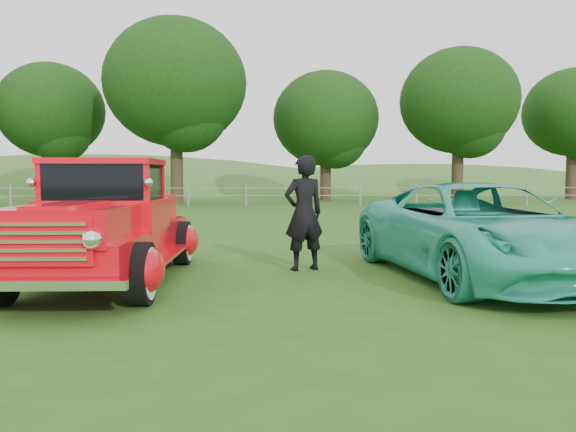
{
  "coord_description": "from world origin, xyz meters",
  "views": [
    {
      "loc": [
        0.63,
        -7.31,
        1.53
      ],
      "look_at": [
        1.08,
        1.2,
        0.93
      ],
      "focal_mm": 35.0,
      "sensor_mm": 36.0,
      "label": 1
    }
  ],
  "objects_px": {
    "tree_mid_west": "(51,111)",
    "red_pickup": "(107,227)",
    "man": "(304,213)",
    "tree_near_west": "(176,83)",
    "teal_sedan": "(479,231)",
    "tree_near_east": "(326,119)",
    "tree_far_east": "(573,113)",
    "tree_mid_east": "(459,101)"
  },
  "relations": [
    {
      "from": "tree_mid_west",
      "to": "red_pickup",
      "type": "distance_m",
      "value": 29.45
    },
    {
      "from": "tree_mid_west",
      "to": "man",
      "type": "bearing_deg",
      "value": -62.99
    },
    {
      "from": "tree_near_west",
      "to": "red_pickup",
      "type": "xyz_separation_m",
      "value": [
        2.45,
        -24.12,
        -6.0
      ]
    },
    {
      "from": "tree_mid_west",
      "to": "man",
      "type": "relative_size",
      "value": 4.52
    },
    {
      "from": "tree_mid_west",
      "to": "man",
      "type": "distance_m",
      "value": 29.81
    },
    {
      "from": "teal_sedan",
      "to": "man",
      "type": "bearing_deg",
      "value": 154.12
    },
    {
      "from": "tree_near_east",
      "to": "man",
      "type": "distance_m",
      "value": 27.81
    },
    {
      "from": "tree_near_east",
      "to": "tree_far_east",
      "type": "bearing_deg",
      "value": 3.37
    },
    {
      "from": "teal_sedan",
      "to": "man",
      "type": "relative_size",
      "value": 2.77
    },
    {
      "from": "tree_mid_east",
      "to": "red_pickup",
      "type": "distance_m",
      "value": 30.38
    },
    {
      "from": "tree_far_east",
      "to": "teal_sedan",
      "type": "bearing_deg",
      "value": -121.81
    },
    {
      "from": "red_pickup",
      "to": "tree_near_west",
      "type": "bearing_deg",
      "value": 97.1
    },
    {
      "from": "tree_near_west",
      "to": "tree_far_east",
      "type": "height_order",
      "value": "tree_near_west"
    },
    {
      "from": "tree_near_west",
      "to": "teal_sedan",
      "type": "xyz_separation_m",
      "value": [
        7.93,
        -24.13,
        -6.08
      ]
    },
    {
      "from": "tree_near_east",
      "to": "man",
      "type": "xyz_separation_m",
      "value": [
        -3.63,
        -27.24,
        -4.31
      ]
    },
    {
      "from": "tree_mid_west",
      "to": "tree_mid_east",
      "type": "bearing_deg",
      "value": -2.29
    },
    {
      "from": "tree_mid_east",
      "to": "teal_sedan",
      "type": "height_order",
      "value": "tree_mid_east"
    },
    {
      "from": "tree_near_east",
      "to": "teal_sedan",
      "type": "bearing_deg",
      "value": -92.17
    },
    {
      "from": "tree_mid_west",
      "to": "tree_near_east",
      "type": "relative_size",
      "value": 1.02
    },
    {
      "from": "tree_mid_east",
      "to": "teal_sedan",
      "type": "relative_size",
      "value": 1.82
    },
    {
      "from": "tree_mid_east",
      "to": "man",
      "type": "relative_size",
      "value": 5.04
    },
    {
      "from": "tree_mid_west",
      "to": "red_pickup",
      "type": "relative_size",
      "value": 1.69
    },
    {
      "from": "tree_near_west",
      "to": "man",
      "type": "bearing_deg",
      "value": -76.98
    },
    {
      "from": "red_pickup",
      "to": "teal_sedan",
      "type": "height_order",
      "value": "red_pickup"
    },
    {
      "from": "tree_near_west",
      "to": "tree_near_east",
      "type": "bearing_deg",
      "value": 23.96
    },
    {
      "from": "tree_near_east",
      "to": "teal_sedan",
      "type": "distance_m",
      "value": 28.51
    },
    {
      "from": "teal_sedan",
      "to": "tree_mid_west",
      "type": "bearing_deg",
      "value": 113.76
    },
    {
      "from": "red_pickup",
      "to": "teal_sedan",
      "type": "xyz_separation_m",
      "value": [
        5.49,
        -0.01,
        -0.08
      ]
    },
    {
      "from": "tree_mid_west",
      "to": "man",
      "type": "height_order",
      "value": "tree_mid_west"
    },
    {
      "from": "tree_near_west",
      "to": "man",
      "type": "xyz_separation_m",
      "value": [
        5.37,
        -23.24,
        -5.86
      ]
    },
    {
      "from": "tree_near_west",
      "to": "red_pickup",
      "type": "relative_size",
      "value": 2.08
    },
    {
      "from": "tree_far_east",
      "to": "red_pickup",
      "type": "xyz_separation_m",
      "value": [
        -23.55,
        -29.12,
        -5.06
      ]
    },
    {
      "from": "red_pickup",
      "to": "tree_mid_west",
      "type": "bearing_deg",
      "value": 112.37
    },
    {
      "from": "tree_mid_west",
      "to": "red_pickup",
      "type": "xyz_separation_m",
      "value": [
        10.45,
        -27.12,
        -4.75
      ]
    },
    {
      "from": "teal_sedan",
      "to": "tree_mid_east",
      "type": "bearing_deg",
      "value": 64.19
    },
    {
      "from": "tree_mid_east",
      "to": "red_pickup",
      "type": "height_order",
      "value": "tree_mid_east"
    },
    {
      "from": "tree_far_east",
      "to": "tree_near_west",
      "type": "bearing_deg",
      "value": -169.11
    },
    {
      "from": "red_pickup",
      "to": "tree_far_east",
      "type": "bearing_deg",
      "value": 52.34
    },
    {
      "from": "tree_mid_west",
      "to": "tree_near_east",
      "type": "xyz_separation_m",
      "value": [
        17.0,
        1.0,
        -0.3
      ]
    },
    {
      "from": "tree_near_east",
      "to": "teal_sedan",
      "type": "height_order",
      "value": "tree_near_east"
    },
    {
      "from": "tree_near_west",
      "to": "tree_mid_east",
      "type": "height_order",
      "value": "tree_near_west"
    },
    {
      "from": "tree_mid_east",
      "to": "tree_far_east",
      "type": "bearing_deg",
      "value": 18.43
    }
  ]
}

